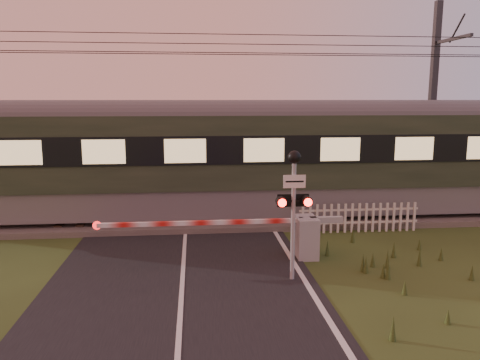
{
  "coord_description": "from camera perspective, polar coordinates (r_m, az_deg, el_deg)",
  "views": [
    {
      "loc": [
        0.32,
        -8.94,
        4.06
      ],
      "look_at": [
        1.51,
        3.2,
        1.94
      ],
      "focal_mm": 35.0,
      "sensor_mm": 36.0,
      "label": 1
    }
  ],
  "objects": [
    {
      "name": "track_bed",
      "position": [
        15.96,
        -6.58,
        -4.72
      ],
      "size": [
        140.0,
        3.4,
        0.39
      ],
      "color": "#47423D",
      "rests_on": "ground"
    },
    {
      "name": "overhead_wires",
      "position": [
        15.54,
        -7.01,
        15.93
      ],
      "size": [
        120.0,
        0.62,
        0.62
      ],
      "color": "black",
      "rests_on": "ground"
    },
    {
      "name": "road",
      "position": [
        9.61,
        -7.13,
        -15.16
      ],
      "size": [
        6.0,
        140.0,
        0.03
      ],
      "color": "black",
      "rests_on": "ground"
    },
    {
      "name": "picket_fence",
      "position": [
        14.89,
        14.32,
        -4.47
      ],
      "size": [
        3.76,
        0.08,
        0.9
      ],
      "color": "silver",
      "rests_on": "ground"
    },
    {
      "name": "crossing_signal",
      "position": [
        10.38,
        6.57,
        -1.49
      ],
      "size": [
        0.75,
        0.33,
        2.95
      ],
      "color": "gray",
      "rests_on": "ground"
    },
    {
      "name": "ground",
      "position": [
        9.83,
        -7.2,
        -14.64
      ],
      "size": [
        160.0,
        160.0,
        0.0
      ],
      "primitive_type": "plane",
      "color": "#2C3815",
      "rests_on": "ground"
    },
    {
      "name": "boom_gate",
      "position": [
        12.25,
        6.74,
        -6.66
      ],
      "size": [
        6.34,
        0.82,
        1.09
      ],
      "color": "gray",
      "rests_on": "ground"
    },
    {
      "name": "catenary_mast",
      "position": [
        19.97,
        22.48,
        8.96
      ],
      "size": [
        0.24,
        2.47,
        7.73
      ],
      "color": "#2D2D30",
      "rests_on": "ground"
    }
  ]
}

